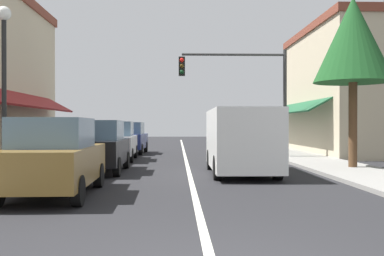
{
  "coord_description": "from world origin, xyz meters",
  "views": [
    {
      "loc": [
        -0.39,
        -4.46,
        1.61
      ],
      "look_at": [
        0.21,
        13.8,
        1.49
      ],
      "focal_mm": 41.55,
      "sensor_mm": 36.0,
      "label": 1
    }
  ],
  "objects_px": {
    "parked_car_third_left": "(116,141)",
    "street_lamp_left_near": "(4,65)",
    "parked_car_far_left": "(129,138)",
    "van_in_lane": "(240,139)",
    "tree_right_near": "(353,41)",
    "parked_car_nearest_left": "(54,157)",
    "parked_car_second_left": "(98,147)",
    "traffic_signal_mast_arm": "(246,83)"
  },
  "relations": [
    {
      "from": "parked_car_far_left",
      "to": "street_lamp_left_near",
      "type": "bearing_deg",
      "value": -95.68
    },
    {
      "from": "parked_car_far_left",
      "to": "street_lamp_left_near",
      "type": "xyz_separation_m",
      "value": [
        -1.7,
        -13.64,
        2.26
      ]
    },
    {
      "from": "street_lamp_left_near",
      "to": "parked_car_third_left",
      "type": "bearing_deg",
      "value": 79.79
    },
    {
      "from": "parked_car_second_left",
      "to": "street_lamp_left_near",
      "type": "height_order",
      "value": "street_lamp_left_near"
    },
    {
      "from": "traffic_signal_mast_arm",
      "to": "street_lamp_left_near",
      "type": "xyz_separation_m",
      "value": [
        -7.74,
        -9.73,
        -0.48
      ]
    },
    {
      "from": "parked_car_nearest_left",
      "to": "street_lamp_left_near",
      "type": "height_order",
      "value": "street_lamp_left_near"
    },
    {
      "from": "parked_car_nearest_left",
      "to": "tree_right_near",
      "type": "distance_m",
      "value": 11.21
    },
    {
      "from": "parked_car_nearest_left",
      "to": "parked_car_third_left",
      "type": "height_order",
      "value": "same"
    },
    {
      "from": "parked_car_second_left",
      "to": "parked_car_far_left",
      "type": "height_order",
      "value": "same"
    },
    {
      "from": "tree_right_near",
      "to": "parked_car_third_left",
      "type": "bearing_deg",
      "value": 152.32
    },
    {
      "from": "parked_car_nearest_left",
      "to": "parked_car_far_left",
      "type": "distance_m",
      "value": 15.0
    },
    {
      "from": "tree_right_near",
      "to": "traffic_signal_mast_arm",
      "type": "bearing_deg",
      "value": 117.61
    },
    {
      "from": "traffic_signal_mast_arm",
      "to": "street_lamp_left_near",
      "type": "height_order",
      "value": "traffic_signal_mast_arm"
    },
    {
      "from": "van_in_lane",
      "to": "tree_right_near",
      "type": "bearing_deg",
      "value": 15.14
    },
    {
      "from": "parked_car_second_left",
      "to": "tree_right_near",
      "type": "distance_m",
      "value": 9.69
    },
    {
      "from": "parked_car_nearest_left",
      "to": "tree_right_near",
      "type": "height_order",
      "value": "tree_right_near"
    },
    {
      "from": "parked_car_third_left",
      "to": "tree_right_near",
      "type": "relative_size",
      "value": 0.67
    },
    {
      "from": "parked_car_second_left",
      "to": "parked_car_far_left",
      "type": "xyz_separation_m",
      "value": [
        -0.03,
        9.94,
        0.0
      ]
    },
    {
      "from": "parked_car_second_left",
      "to": "tree_right_near",
      "type": "height_order",
      "value": "tree_right_near"
    },
    {
      "from": "parked_car_third_left",
      "to": "parked_car_second_left",
      "type": "bearing_deg",
      "value": -90.1
    },
    {
      "from": "parked_car_nearest_left",
      "to": "parked_car_third_left",
      "type": "bearing_deg",
      "value": 88.78
    },
    {
      "from": "tree_right_near",
      "to": "parked_car_far_left",
      "type": "bearing_deg",
      "value": 133.28
    },
    {
      "from": "parked_car_second_left",
      "to": "parked_car_third_left",
      "type": "relative_size",
      "value": 0.99
    },
    {
      "from": "parked_car_second_left",
      "to": "parked_car_far_left",
      "type": "bearing_deg",
      "value": 89.76
    },
    {
      "from": "traffic_signal_mast_arm",
      "to": "parked_car_far_left",
      "type": "bearing_deg",
      "value": 147.05
    },
    {
      "from": "parked_car_nearest_left",
      "to": "street_lamp_left_near",
      "type": "bearing_deg",
      "value": 138.81
    },
    {
      "from": "parked_car_third_left",
      "to": "parked_car_far_left",
      "type": "height_order",
      "value": "same"
    },
    {
      "from": "parked_car_second_left",
      "to": "tree_right_near",
      "type": "relative_size",
      "value": 0.66
    },
    {
      "from": "street_lamp_left_near",
      "to": "parked_car_far_left",
      "type": "bearing_deg",
      "value": 82.88
    },
    {
      "from": "parked_car_second_left",
      "to": "street_lamp_left_near",
      "type": "xyz_separation_m",
      "value": [
        -1.74,
        -3.71,
        2.26
      ]
    },
    {
      "from": "parked_car_nearest_left",
      "to": "tree_right_near",
      "type": "xyz_separation_m",
      "value": [
        9.03,
        5.49,
        3.74
      ]
    },
    {
      "from": "parked_car_third_left",
      "to": "parked_car_far_left",
      "type": "bearing_deg",
      "value": 87.12
    },
    {
      "from": "parked_car_far_left",
      "to": "street_lamp_left_near",
      "type": "relative_size",
      "value": 0.89
    },
    {
      "from": "street_lamp_left_near",
      "to": "van_in_lane",
      "type": "bearing_deg",
      "value": 25.06
    },
    {
      "from": "tree_right_near",
      "to": "parked_car_second_left",
      "type": "bearing_deg",
      "value": -177.32
    },
    {
      "from": "parked_car_second_left",
      "to": "street_lamp_left_near",
      "type": "bearing_deg",
      "value": -115.51
    },
    {
      "from": "parked_car_nearest_left",
      "to": "van_in_lane",
      "type": "relative_size",
      "value": 0.8
    },
    {
      "from": "parked_car_nearest_left",
      "to": "parked_car_far_left",
      "type": "bearing_deg",
      "value": 88.32
    },
    {
      "from": "van_in_lane",
      "to": "parked_car_nearest_left",
      "type": "bearing_deg",
      "value": -137.33
    },
    {
      "from": "van_in_lane",
      "to": "traffic_signal_mast_arm",
      "type": "bearing_deg",
      "value": 80.02
    },
    {
      "from": "parked_car_third_left",
      "to": "street_lamp_left_near",
      "type": "distance_m",
      "value": 9.3
    },
    {
      "from": "parked_car_far_left",
      "to": "van_in_lane",
      "type": "bearing_deg",
      "value": -64.26
    }
  ]
}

